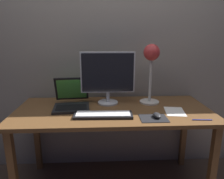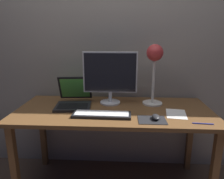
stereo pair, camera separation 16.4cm
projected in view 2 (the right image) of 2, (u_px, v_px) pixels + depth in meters
name	position (u px, v px, depth m)	size (l,w,h in m)	color
back_wall	(116.00, 38.00, 1.98)	(4.80, 0.06, 2.60)	gray
desk	(114.00, 118.00, 1.76)	(1.60, 0.70, 0.74)	brown
monitor	(110.00, 75.00, 1.82)	(0.47, 0.18, 0.46)	silver
keyboard_main	(102.00, 114.00, 1.59)	(0.44, 0.15, 0.03)	black
laptop	(74.00, 97.00, 1.83)	(0.32, 0.37, 0.24)	black
desk_lamp	(154.00, 61.00, 1.77)	(0.17, 0.17, 0.52)	beige
mousepad	(152.00, 120.00, 1.51)	(0.20, 0.16, 0.00)	black
mouse	(156.00, 117.00, 1.52)	(0.06, 0.10, 0.03)	#28282B
paper_sheet_near_mouse	(176.00, 114.00, 1.63)	(0.15, 0.21, 0.00)	white
pen	(203.00, 124.00, 1.44)	(0.01, 0.01, 0.14)	#2633A5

